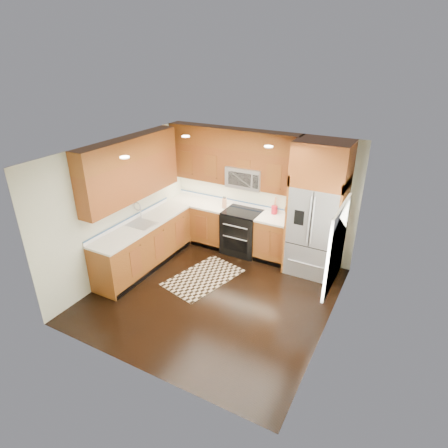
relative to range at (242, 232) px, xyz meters
The scene contains 16 objects.
ground 1.75m from the range, 81.47° to the right, with size 4.00×4.00×0.00m, color black.
wall_back 0.93m from the range, 53.04° to the left, with size 4.00×0.02×2.60m, color silver.
wall_left 2.56m from the range, 136.38° to the right, with size 0.02×4.00×2.60m, color silver.
wall_right 2.92m from the range, 36.55° to the right, with size 0.02×4.00×2.60m, color silver.
window 2.83m from the range, 33.39° to the right, with size 0.04×1.10×1.30m.
base_cabinets 1.25m from the range, 141.90° to the right, with size 2.85×3.00×0.90m.
countertop 1.16m from the range, 142.09° to the right, with size 2.86×3.01×0.04m.
upper_cabinets 1.89m from the range, 147.22° to the right, with size 2.85×3.00×1.15m.
range is the anchor object (origin of this frame).
microwave 1.20m from the range, 90.19° to the left, with size 0.76×0.40×0.42m.
refrigerator 1.76m from the range, ahead, with size 0.98×0.75×2.60m.
sink_faucet 2.13m from the range, 135.87° to the right, with size 0.54×0.44×0.37m.
rug 1.39m from the range, 98.50° to the right, with size 0.88×1.47×0.01m, color black.
knife_block 0.72m from the range, behind, with size 0.13×0.15×0.25m.
utensil_crock 0.89m from the range, 19.42° to the left, with size 0.15×0.15×0.36m.
cutting_board 1.13m from the range, 13.16° to the left, with size 0.31×0.31×0.02m, color brown.
Camera 1 is at (2.80, -4.81, 4.04)m, focal length 30.00 mm.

